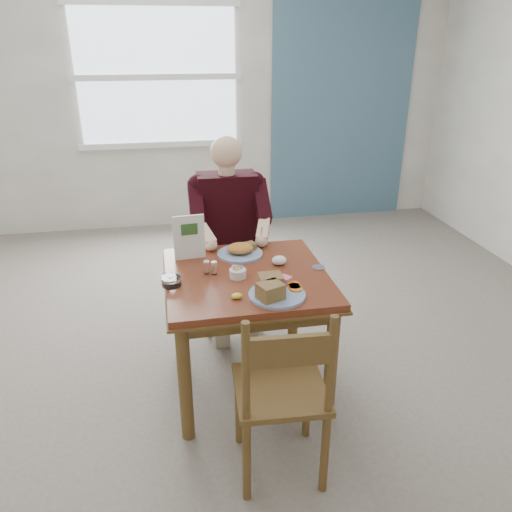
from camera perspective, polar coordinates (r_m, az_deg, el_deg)
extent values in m
plane|color=#6A6155|center=(3.21, -0.99, -14.22)|extent=(6.00, 6.00, 0.00)
plane|color=white|center=(5.54, -6.72, 17.65)|extent=(5.50, 0.00, 5.50)
cube|color=#466B83|center=(5.86, 9.88, 17.81)|extent=(1.60, 0.02, 2.80)
ellipsoid|color=yellow|center=(2.54, -2.20, -4.58)|extent=(0.06, 0.05, 0.03)
ellipsoid|color=white|center=(2.91, 2.66, -0.50)|extent=(0.09, 0.08, 0.05)
cylinder|color=silver|center=(2.89, 7.13, -1.32)|extent=(0.09, 0.09, 0.01)
cube|color=white|center=(5.48, -11.22, 19.42)|extent=(1.60, 0.02, 1.30)
cube|color=white|center=(5.46, -11.85, 26.53)|extent=(1.72, 0.04, 0.06)
cube|color=white|center=(5.55, -10.66, 12.42)|extent=(1.72, 0.04, 0.06)
cube|color=white|center=(5.47, -11.22, 19.41)|extent=(1.72, 0.04, 0.06)
cube|color=maroon|center=(2.82, -1.09, -2.42)|extent=(0.90, 0.90, 0.04)
cube|color=brown|center=(2.83, -1.08, -2.92)|extent=(0.92, 0.92, 0.01)
cylinder|color=brown|center=(2.65, -8.12, -14.10)|extent=(0.07, 0.07, 0.71)
cylinder|color=brown|center=(2.77, 8.55, -12.22)|extent=(0.07, 0.07, 0.71)
cylinder|color=brown|center=(3.30, -8.92, -5.87)|extent=(0.07, 0.07, 0.71)
cylinder|color=brown|center=(3.40, 4.33, -4.70)|extent=(0.07, 0.07, 0.71)
cube|color=brown|center=(2.51, 0.46, -7.71)|extent=(0.80, 0.03, 0.08)
cube|color=brown|center=(3.19, -2.27, -0.52)|extent=(0.80, 0.03, 0.08)
cube|color=brown|center=(2.82, -8.94, -4.33)|extent=(0.03, 0.80, 0.08)
cube|color=brown|center=(2.93, 6.47, -3.01)|extent=(0.03, 0.80, 0.08)
cylinder|color=brown|center=(3.53, -5.51, -6.01)|extent=(0.04, 0.04, 0.45)
cylinder|color=brown|center=(3.58, 0.26, -5.50)|extent=(0.04, 0.04, 0.45)
cylinder|color=brown|center=(3.85, -6.05, -3.39)|extent=(0.04, 0.04, 0.45)
cylinder|color=brown|center=(3.89, -0.76, -2.95)|extent=(0.04, 0.04, 0.45)
cube|color=brown|center=(3.60, -3.10, -1.04)|extent=(0.42, 0.42, 0.03)
cylinder|color=brown|center=(3.66, -6.37, 3.25)|extent=(0.04, 0.04, 0.50)
cylinder|color=brown|center=(3.70, -0.80, 3.63)|extent=(0.04, 0.04, 0.50)
cube|color=brown|center=(3.64, -3.61, 4.92)|extent=(0.38, 0.03, 0.14)
cylinder|color=brown|center=(2.68, -1.98, -16.88)|extent=(0.04, 0.04, 0.45)
cylinder|color=brown|center=(2.73, 5.87, -16.17)|extent=(0.04, 0.04, 0.45)
cylinder|color=brown|center=(2.42, -1.07, -22.39)|extent=(0.04, 0.04, 0.45)
cylinder|color=brown|center=(2.47, 7.86, -21.42)|extent=(0.04, 0.04, 0.45)
cube|color=brown|center=(2.41, 2.79, -14.94)|extent=(0.44, 0.44, 0.03)
cylinder|color=brown|center=(2.11, -1.17, -13.40)|extent=(0.04, 0.04, 0.50)
cylinder|color=brown|center=(2.17, 8.57, -12.51)|extent=(0.04, 0.04, 0.50)
cube|color=brown|center=(2.07, 3.85, -10.77)|extent=(0.38, 0.05, 0.14)
cube|color=gray|center=(3.45, -4.49, -0.86)|extent=(0.13, 0.38, 0.12)
cube|color=gray|center=(3.47, -1.22, -0.60)|extent=(0.13, 0.38, 0.12)
cube|color=gray|center=(3.43, -3.98, -6.66)|extent=(0.10, 0.10, 0.48)
cube|color=gray|center=(3.45, -0.67, -6.36)|extent=(0.10, 0.10, 0.48)
cube|color=black|center=(3.49, -3.30, 4.76)|extent=(0.40, 0.22, 0.58)
sphere|color=black|center=(3.40, -6.59, 8.05)|extent=(0.15, 0.15, 0.15)
sphere|color=black|center=(3.45, -0.23, 8.42)|extent=(0.15, 0.15, 0.15)
cylinder|color=#E4B290|center=(3.38, -3.38, 9.63)|extent=(0.11, 0.11, 0.08)
sphere|color=#E4B290|center=(3.35, -3.43, 11.79)|extent=(0.21, 0.21, 0.21)
cube|color=black|center=(3.32, -6.86, 5.83)|extent=(0.09, 0.29, 0.27)
cube|color=black|center=(3.38, 0.64, 6.30)|extent=(0.09, 0.29, 0.27)
sphere|color=black|center=(3.25, -6.61, 3.54)|extent=(0.09, 0.09, 0.09)
sphere|color=black|center=(3.30, 1.03, 4.06)|extent=(0.09, 0.09, 0.09)
cube|color=#E4B290|center=(3.18, -5.91, 2.44)|extent=(0.14, 0.23, 0.14)
cube|color=#E4B290|center=(3.23, 0.83, 2.91)|extent=(0.14, 0.23, 0.14)
sphere|color=#E4B290|center=(3.11, -5.17, 1.29)|extent=(0.08, 0.08, 0.08)
sphere|color=#E4B290|center=(3.15, 0.62, 1.71)|extent=(0.08, 0.08, 0.08)
cylinder|color=silver|center=(3.13, 0.62, 2.56)|extent=(0.01, 0.05, 0.12)
cylinder|color=white|center=(2.57, 2.42, -4.46)|extent=(0.36, 0.36, 0.02)
cube|color=tan|center=(2.50, 1.66, -4.04)|extent=(0.15, 0.14, 0.08)
cube|color=tan|center=(2.59, 1.68, -3.03)|extent=(0.12, 0.10, 0.08)
cylinder|color=orange|center=(2.61, 4.57, -3.73)|extent=(0.07, 0.07, 0.01)
cylinder|color=orange|center=(2.63, 4.43, -3.49)|extent=(0.09, 0.09, 0.01)
cylinder|color=orange|center=(2.65, 4.28, -3.25)|extent=(0.10, 0.10, 0.01)
cube|color=#E86E83|center=(2.68, 3.36, -2.69)|extent=(0.08, 0.08, 0.03)
cylinder|color=white|center=(3.05, -1.84, 0.25)|extent=(0.36, 0.36, 0.02)
ellipsoid|color=gold|center=(3.03, -1.85, 0.90)|extent=(0.20, 0.18, 0.06)
cube|color=tan|center=(3.08, -1.03, 1.10)|extent=(0.12, 0.09, 0.04)
cylinder|color=white|center=(2.76, -2.11, -1.99)|extent=(0.10, 0.10, 0.05)
cube|color=pink|center=(2.74, -2.32, -1.37)|extent=(0.03, 0.01, 0.02)
cube|color=#6699D8|center=(2.75, -1.83, -1.26)|extent=(0.04, 0.02, 0.02)
cube|color=#EAD159|center=(2.73, -2.10, -1.49)|extent=(0.04, 0.03, 0.02)
cube|color=white|center=(2.76, -2.43, -1.24)|extent=(0.04, 0.02, 0.02)
cylinder|color=white|center=(2.81, -5.68, -1.42)|extent=(0.04, 0.04, 0.06)
cylinder|color=silver|center=(2.80, -5.71, -0.72)|extent=(0.04, 0.04, 0.01)
cylinder|color=white|center=(2.80, -4.81, -1.51)|extent=(0.04, 0.04, 0.06)
cylinder|color=silver|center=(2.78, -4.84, -0.80)|extent=(0.04, 0.04, 0.01)
cylinder|color=white|center=(2.71, -9.66, -2.88)|extent=(0.12, 0.12, 0.05)
cylinder|color=white|center=(2.70, -9.96, -2.58)|extent=(0.03, 0.03, 0.02)
cylinder|color=white|center=(2.71, -9.31, -2.49)|extent=(0.03, 0.03, 0.02)
cylinder|color=white|center=(2.69, -9.73, -2.73)|extent=(0.03, 0.03, 0.02)
cube|color=white|center=(2.98, -7.66, 2.12)|extent=(0.19, 0.03, 0.27)
cube|color=#2D5926|center=(2.95, -7.62, 3.03)|extent=(0.10, 0.01, 0.07)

